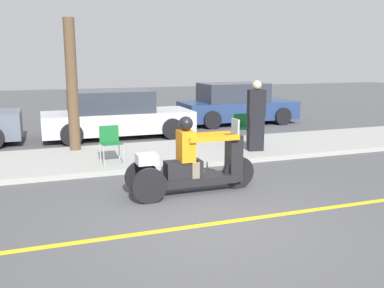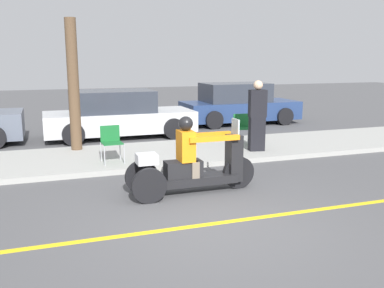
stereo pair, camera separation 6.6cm
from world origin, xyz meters
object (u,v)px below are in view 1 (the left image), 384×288
Objects in this scene: parked_car_lot_left at (116,115)px; tree_trunk at (72,85)px; folding_chair_curbside at (110,140)px; folding_chair_set_back at (241,126)px; spectator_near_curb at (256,117)px; parked_car_lot_right at (236,105)px; motorcycle_trike at (192,166)px.

tree_trunk is at bearing -124.14° from parked_car_lot_left.
parked_car_lot_left is (0.76, 3.73, 0.07)m from folding_chair_curbside.
folding_chair_set_back is 0.18× the size of parked_car_lot_left.
folding_chair_set_back is 4.10m from parked_car_lot_left.
spectator_near_curb is 3.70m from folding_chair_curbside.
spectator_near_curb is 2.17× the size of folding_chair_curbside.
spectator_near_curb is at bearing -51.94° from parked_car_lot_left.
spectator_near_curb is 2.17× the size of folding_chair_set_back.
spectator_near_curb is at bearing -110.21° from parked_car_lot_right.
motorcycle_trike is 0.56× the size of parked_car_lot_right.
folding_chair_curbside is at bearing -137.74° from parked_car_lot_right.
parked_car_lot_right is at bearing 15.23° from parked_car_lot_left.
folding_chair_curbside is (-1.09, 2.44, 0.11)m from motorcycle_trike.
motorcycle_trike is 2.67m from folding_chair_curbside.
folding_chair_curbside is at bearing -166.41° from folding_chair_set_back.
motorcycle_trike is 1.36× the size of spectator_near_curb.
spectator_near_curb is 0.39× the size of parked_car_lot_left.
motorcycle_trike reaches higher than folding_chair_set_back.
parked_car_lot_left is 1.05× the size of parked_car_lot_right.
folding_chair_set_back is (3.72, 0.90, 0.00)m from folding_chair_curbside.
parked_car_lot_right is (4.78, 1.30, 0.03)m from parked_car_lot_left.
motorcycle_trike is 3.59m from spectator_near_curb.
tree_trunk reaches higher than spectator_near_curb.
folding_chair_curbside is (-3.68, 0.00, -0.36)m from spectator_near_curb.
tree_trunk is at bearing 159.21° from spectator_near_curb.
parked_car_lot_left is 1.39× the size of tree_trunk.
motorcycle_trike is 4.25m from folding_chair_set_back.
parked_car_lot_right is at bearing 66.23° from folding_chair_set_back.
tree_trunk is (-0.66, 1.64, 1.15)m from folding_chair_curbside.
spectator_near_curb reaches higher than folding_chair_curbside.
tree_trunk is (-4.37, 0.75, 1.15)m from folding_chair_set_back.
parked_car_lot_right reaches higher than motorcycle_trike.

